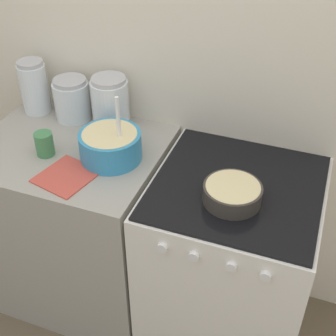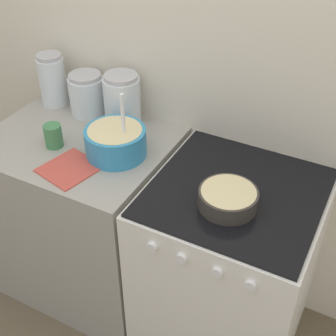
# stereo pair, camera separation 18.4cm
# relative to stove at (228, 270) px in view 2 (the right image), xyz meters

# --- Properties ---
(wall_back) EXTENTS (4.64, 0.05, 2.40)m
(wall_back) POSITION_rel_stove_xyz_m (-0.35, 0.36, 0.74)
(wall_back) COLOR beige
(wall_back) RESTS_ON ground_plane
(countertop_cabinet) EXTENTS (0.82, 0.67, 0.91)m
(countertop_cabinet) POSITION_rel_stove_xyz_m (-0.76, 0.00, 0.00)
(countertop_cabinet) COLOR #9E998E
(countertop_cabinet) RESTS_ON ground_plane
(stove) EXTENTS (0.68, 0.69, 0.91)m
(stove) POSITION_rel_stove_xyz_m (0.00, 0.00, 0.00)
(stove) COLOR white
(stove) RESTS_ON ground_plane
(mixing_bowl) EXTENTS (0.26, 0.26, 0.30)m
(mixing_bowl) POSITION_rel_stove_xyz_m (-0.55, -0.01, 0.53)
(mixing_bowl) COLOR #338CBF
(mixing_bowl) RESTS_ON countertop_cabinet
(baking_pan) EXTENTS (0.22, 0.22, 0.07)m
(baking_pan) POSITION_rel_stove_xyz_m (-0.00, -0.10, 0.50)
(baking_pan) COLOR #38332D
(baking_pan) RESTS_ON stove
(storage_jar_left) EXTENTS (0.13, 0.13, 0.26)m
(storage_jar_left) POSITION_rel_stove_xyz_m (-1.06, 0.23, 0.57)
(storage_jar_left) COLOR silver
(storage_jar_left) RESTS_ON countertop_cabinet
(storage_jar_middle) EXTENTS (0.17, 0.17, 0.20)m
(storage_jar_middle) POSITION_rel_stove_xyz_m (-0.86, 0.23, 0.54)
(storage_jar_middle) COLOR silver
(storage_jar_middle) RESTS_ON countertop_cabinet
(storage_jar_right) EXTENTS (0.17, 0.17, 0.24)m
(storage_jar_right) POSITION_rel_stove_xyz_m (-0.66, 0.23, 0.56)
(storage_jar_right) COLOR silver
(storage_jar_right) RESTS_ON countertop_cabinet
(tin_can) EXTENTS (0.08, 0.08, 0.10)m
(tin_can) POSITION_rel_stove_xyz_m (-0.82, -0.08, 0.51)
(tin_can) COLOR #3F7F4C
(tin_can) RESTS_ON countertop_cabinet
(recipe_page) EXTENTS (0.25, 0.26, 0.01)m
(recipe_page) POSITION_rel_stove_xyz_m (-0.66, -0.19, 0.46)
(recipe_page) COLOR #CC4C3F
(recipe_page) RESTS_ON countertop_cabinet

